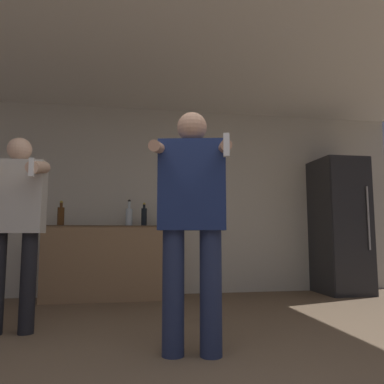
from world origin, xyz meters
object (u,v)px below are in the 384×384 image
Objects in this scene: refrigerator at (340,226)px; bottle_amber_bourbon at (129,216)px; bottle_green_wine at (166,219)px; bottle_red_label at (144,216)px; person_woman_foreground at (192,215)px; person_man_side at (16,213)px; bottle_clear_vodka at (61,215)px.

refrigerator is 2.88m from bottle_amber_bourbon.
bottle_red_label is at bearing -180.00° from bottle_green_wine.
bottle_green_wine is at bearing 178.84° from refrigerator.
person_woman_foreground is at bearing -84.07° from bottle_red_label.
person_man_side is (-1.35, 0.77, 0.04)m from person_woman_foreground.
bottle_amber_bourbon reaches higher than bottle_green_wine.
bottle_green_wine is at bearing 89.04° from person_woman_foreground.
bottle_clear_vodka is 1.02m from bottle_red_label.
bottle_clear_vodka is 0.92× the size of bottle_amber_bourbon.
refrigerator is 3.71m from bottle_clear_vodka.
person_woman_foreground is (-2.45, -2.26, 0.01)m from refrigerator.
bottle_green_wine is 0.47m from bottle_amber_bourbon.
person_woman_foreground is at bearing -137.31° from refrigerator.
person_woman_foreground is (0.43, -2.31, -0.10)m from bottle_amber_bourbon.
bottle_amber_bourbon is at bearing -0.00° from bottle_clear_vodka.
bottle_red_label is 1.90m from person_man_side.
bottle_red_label is 0.18× the size of person_man_side.
bottle_amber_bourbon is (-0.47, -0.00, 0.03)m from bottle_green_wine.
person_woman_foreground is (0.24, -2.31, -0.10)m from bottle_red_label.
bottle_green_wine is at bearing -0.00° from bottle_clear_vodka.
person_man_side is (-1.11, -1.54, -0.06)m from bottle_red_label.
bottle_amber_bourbon reaches higher than bottle_red_label.
bottle_clear_vodka is 1.19× the size of bottle_green_wine.
person_woman_foreground reaches higher than bottle_green_wine.
bottle_clear_vodka is at bearing 86.64° from person_man_side.
refrigerator is 5.95× the size of bottle_clear_vodka.
bottle_clear_vodka is at bearing 180.00° from bottle_amber_bourbon.
bottle_green_wine is 2.31m from person_woman_foreground.
refrigerator is at bearing 21.40° from person_man_side.
bottle_green_wine is 0.16× the size of person_man_side.
person_man_side is at bearing -132.11° from bottle_green_wine.
refrigerator is 2.69m from bottle_red_label.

